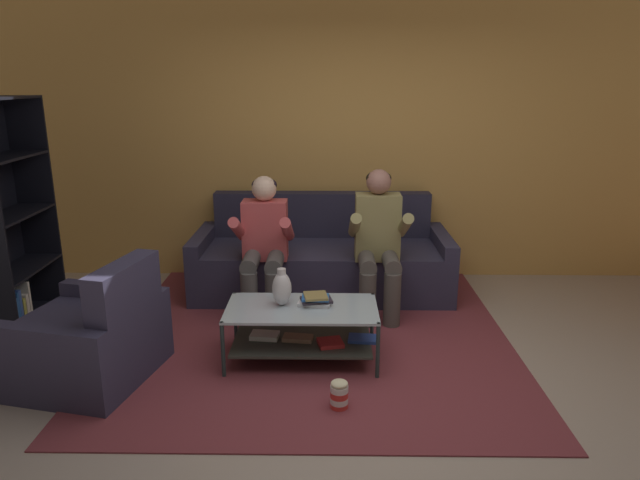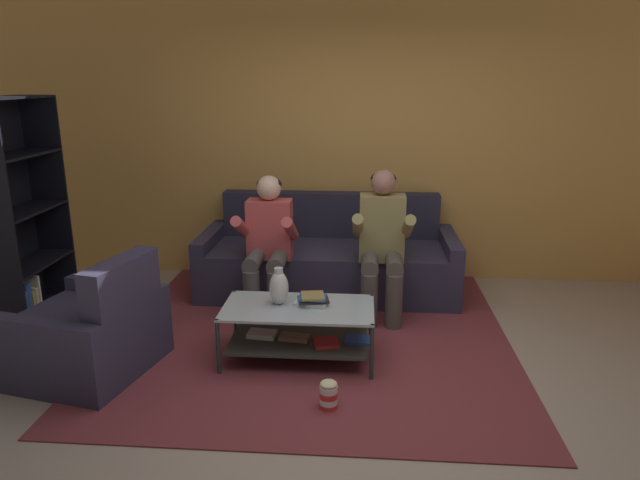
# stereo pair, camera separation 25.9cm
# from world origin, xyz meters

# --- Properties ---
(ground) EXTENTS (16.80, 16.80, 0.00)m
(ground) POSITION_xyz_m (0.00, 0.00, 0.00)
(ground) COLOR #AE9B8C
(back_partition) EXTENTS (8.40, 0.12, 2.90)m
(back_partition) POSITION_xyz_m (0.00, 2.46, 1.45)
(back_partition) COLOR #D89E4F
(back_partition) RESTS_ON ground
(couch) EXTENTS (2.37, 0.93, 0.89)m
(couch) POSITION_xyz_m (-0.33, 1.93, 0.30)
(couch) COLOR #302E46
(couch) RESTS_ON ground
(person_seated_left) EXTENTS (0.50, 0.58, 1.18)m
(person_seated_left) POSITION_xyz_m (-0.81, 1.37, 0.65)
(person_seated_left) COLOR #524F4D
(person_seated_left) RESTS_ON ground
(person_seated_right) EXTENTS (0.50, 0.58, 1.24)m
(person_seated_right) POSITION_xyz_m (0.16, 1.38, 0.68)
(person_seated_right) COLOR #534C46
(person_seated_right) RESTS_ON ground
(coffee_table) EXTENTS (1.08, 0.56, 0.41)m
(coffee_table) POSITION_xyz_m (-0.44, 0.50, 0.26)
(coffee_table) COLOR #ACBCC7
(coffee_table) RESTS_ON ground
(area_rug) EXTENTS (3.05, 3.37, 0.01)m
(area_rug) POSITION_xyz_m (-0.39, 1.09, 0.01)
(area_rug) COLOR brown
(area_rug) RESTS_ON ground
(vase) EXTENTS (0.14, 0.14, 0.27)m
(vase) POSITION_xyz_m (-0.59, 0.54, 0.54)
(vase) COLOR silver
(vase) RESTS_ON coffee_table
(book_stack) EXTENTS (0.26, 0.20, 0.08)m
(book_stack) POSITION_xyz_m (-0.36, 0.55, 0.44)
(book_stack) COLOR silver
(book_stack) RESTS_ON coffee_table
(bookshelf) EXTENTS (0.36, 0.88, 1.84)m
(bookshelf) POSITION_xyz_m (-2.84, 1.10, 0.79)
(bookshelf) COLOR black
(bookshelf) RESTS_ON ground
(armchair) EXTENTS (1.00, 1.03, 0.84)m
(armchair) POSITION_xyz_m (-1.86, 0.22, 0.28)
(armchair) COLOR #322E47
(armchair) RESTS_ON ground
(popcorn_tub) EXTENTS (0.11, 0.11, 0.19)m
(popcorn_tub) POSITION_xyz_m (-0.19, -0.13, 0.10)
(popcorn_tub) COLOR red
(popcorn_tub) RESTS_ON ground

